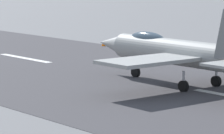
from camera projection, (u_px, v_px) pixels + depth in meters
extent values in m
cube|color=white|center=(25.00, 58.00, 62.09)|extent=(8.00, 0.70, 0.00)
cylinder|color=#9C9E9B|center=(182.00, 53.00, 47.02)|extent=(12.71, 1.96, 1.83)
cone|color=#9C9E9B|center=(111.00, 44.00, 53.03)|extent=(2.95, 1.58, 1.56)
ellipsoid|color=#3F5160|center=(147.00, 39.00, 49.68)|extent=(3.61, 1.14, 1.10)
cube|color=#9C9E9B|center=(148.00, 61.00, 43.71)|extent=(3.46, 6.39, 0.24)
cylinder|color=silver|center=(136.00, 68.00, 51.00)|extent=(0.18, 0.18, 1.40)
cylinder|color=black|center=(136.00, 72.00, 51.05)|extent=(0.76, 0.31, 0.76)
cylinder|color=silver|center=(183.00, 81.00, 44.86)|extent=(0.18, 0.18, 1.40)
cylinder|color=black|center=(183.00, 86.00, 44.91)|extent=(0.76, 0.31, 0.76)
cylinder|color=silver|center=(216.00, 77.00, 46.86)|extent=(0.18, 0.18, 1.40)
cylinder|color=black|center=(216.00, 81.00, 46.90)|extent=(0.76, 0.31, 0.76)
cone|color=orange|center=(103.00, 44.00, 72.12)|extent=(0.44, 0.44, 0.55)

